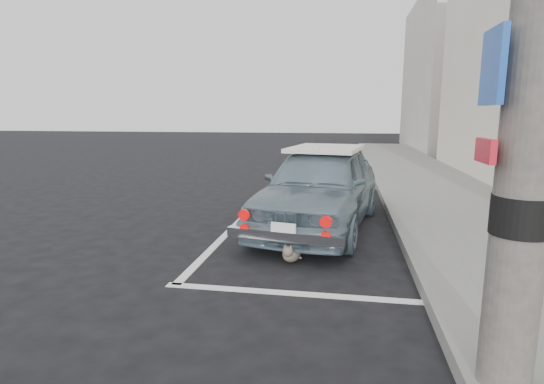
{
  "coord_description": "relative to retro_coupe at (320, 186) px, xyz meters",
  "views": [
    {
      "loc": [
        0.95,
        -4.81,
        1.92
      ],
      "look_at": [
        -0.12,
        1.48,
        0.75
      ],
      "focal_mm": 28.0,
      "sensor_mm": 36.0,
      "label": 1
    }
  ],
  "objects": [
    {
      "name": "ground",
      "position": [
        -0.56,
        -2.38,
        -0.71
      ],
      "size": [
        80.0,
        80.0,
        0.0
      ],
      "primitive_type": "plane",
      "color": "black",
      "rests_on": "ground"
    },
    {
      "name": "pline_rear",
      "position": [
        -0.06,
        -2.88,
        -0.7
      ],
      "size": [
        3.0,
        0.12,
        0.01
      ],
      "primitive_type": "cube",
      "color": "silver",
      "rests_on": "ground"
    },
    {
      "name": "pline_front",
      "position": [
        -0.06,
        4.12,
        -0.7
      ],
      "size": [
        3.0,
        0.12,
        0.01
      ],
      "primitive_type": "cube",
      "color": "silver",
      "rests_on": "ground"
    },
    {
      "name": "pline_side",
      "position": [
        -1.46,
        0.62,
        -0.7
      ],
      "size": [
        0.12,
        7.0,
        0.01
      ],
      "primitive_type": "cube",
      "color": "silver",
      "rests_on": "ground"
    },
    {
      "name": "retro_coupe",
      "position": [
        0.0,
        0.0,
        0.0
      ],
      "size": [
        2.31,
        4.33,
        1.4
      ],
      "rotation": [
        0.0,
        0.0,
        -0.17
      ],
      "color": "slate",
      "rests_on": "ground"
    },
    {
      "name": "building_far",
      "position": [
        5.79,
        17.62,
        3.29
      ],
      "size": [
        3.5,
        10.0,
        8.0
      ],
      "primitive_type": "cube",
      "color": "beige",
      "rests_on": "ground"
    },
    {
      "name": "cat",
      "position": [
        -0.25,
        -1.87,
        -0.58
      ],
      "size": [
        0.29,
        0.52,
        0.28
      ],
      "rotation": [
        0.0,
        0.0,
        -0.17
      ],
      "color": "#6A6050",
      "rests_on": "ground"
    },
    {
      "name": "sidewalk",
      "position": [
        2.64,
        -0.38,
        -0.63
      ],
      "size": [
        2.8,
        40.0,
        0.15
      ],
      "primitive_type": "cube",
      "color": "slate",
      "rests_on": "ground"
    }
  ]
}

